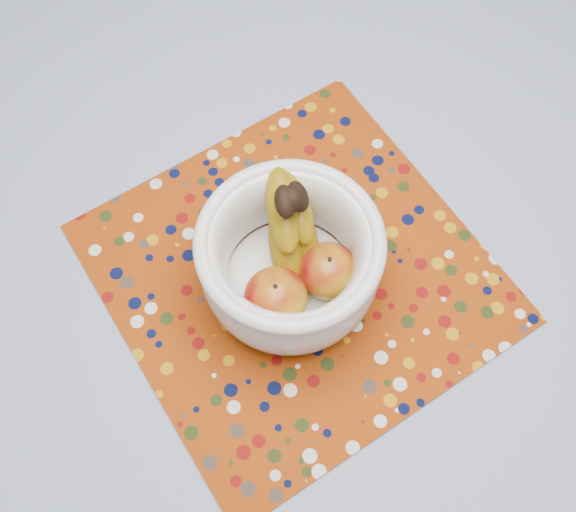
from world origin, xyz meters
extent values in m
plane|color=#2D2826|center=(0.00, 0.00, 0.00)|extent=(4.00, 4.00, 0.00)
cube|color=brown|center=(0.00, 0.00, 0.73)|extent=(1.20, 1.20, 0.04)
cylinder|color=brown|center=(0.53, 0.53, 0.35)|extent=(0.06, 0.06, 0.71)
cylinder|color=brown|center=(0.71, 0.18, 0.18)|extent=(0.03, 0.03, 0.37)
cube|color=slate|center=(0.00, 0.00, 0.76)|extent=(1.32, 1.32, 0.01)
cube|color=#822E07|center=(-0.03, -0.10, 0.76)|extent=(0.51, 0.51, 0.00)
cylinder|color=white|center=(-0.04, -0.11, 0.77)|extent=(0.11, 0.11, 0.01)
cylinder|color=white|center=(-0.04, -0.11, 0.78)|extent=(0.16, 0.16, 0.01)
torus|color=white|center=(-0.04, -0.11, 0.88)|extent=(0.21, 0.21, 0.02)
ellipsoid|color=#6D0409|center=(-0.07, -0.14, 0.82)|extent=(0.08, 0.08, 0.07)
ellipsoid|color=#6D0409|center=(0.00, -0.13, 0.82)|extent=(0.07, 0.07, 0.06)
sphere|color=black|center=(-0.02, -0.07, 0.91)|extent=(0.03, 0.03, 0.03)
camera|label=1|loc=(-0.18, -0.41, 1.55)|focal=42.00mm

